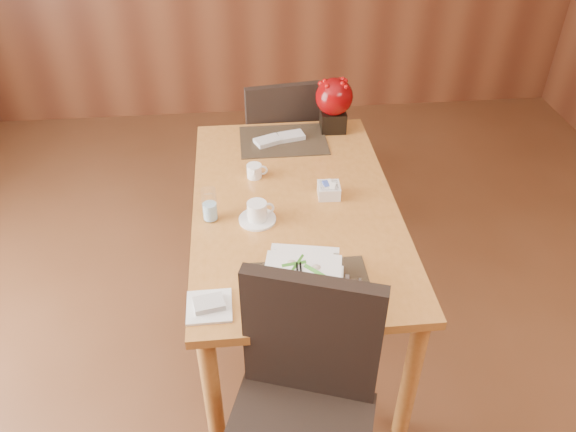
{
  "coord_description": "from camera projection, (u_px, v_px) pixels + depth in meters",
  "views": [
    {
      "loc": [
        -0.23,
        -1.4,
        2.22
      ],
      "look_at": [
        -0.05,
        0.35,
        0.87
      ],
      "focal_mm": 35.0,
      "sensor_mm": 36.0,
      "label": 1
    }
  ],
  "objects": [
    {
      "name": "placemat_far",
      "position": [
        283.0,
        140.0,
        2.93
      ],
      "size": [
        0.45,
        0.33,
        0.01
      ],
      "primitive_type": "cube",
      "color": "black",
      "rests_on": "dining_table"
    },
    {
      "name": "dining_table",
      "position": [
        294.0,
        220.0,
        2.56
      ],
      "size": [
        0.9,
        1.5,
        0.75
      ],
      "color": "#C37C36",
      "rests_on": "ground"
    },
    {
      "name": "creamer_jug",
      "position": [
        254.0,
        171.0,
        2.64
      ],
      "size": [
        0.09,
        0.09,
        0.07
      ],
      "primitive_type": null,
      "rotation": [
        0.0,
        0.0,
        -0.03
      ],
      "color": "white",
      "rests_on": "dining_table"
    },
    {
      "name": "water_glass",
      "position": [
        209.0,
        205.0,
        2.36
      ],
      "size": [
        0.07,
        0.07,
        0.15
      ],
      "primitive_type": "cylinder",
      "rotation": [
        0.0,
        0.0,
        -0.1
      ],
      "color": "silver",
      "rests_on": "dining_table"
    },
    {
      "name": "bread_plate",
      "position": [
        209.0,
        307.0,
        1.99
      ],
      "size": [
        0.16,
        0.16,
        0.01
      ],
      "primitive_type": "cube",
      "rotation": [
        0.0,
        0.0,
        0.01
      ],
      "color": "white",
      "rests_on": "dining_table"
    },
    {
      "name": "napkins_far",
      "position": [
        281.0,
        138.0,
        2.92
      ],
      "size": [
        0.28,
        0.17,
        0.02
      ],
      "primitive_type": null,
      "rotation": [
        0.0,
        0.0,
        0.3
      ],
      "color": "silver",
      "rests_on": "dining_table"
    },
    {
      "name": "sugar_caddy",
      "position": [
        329.0,
        190.0,
        2.52
      ],
      "size": [
        0.1,
        0.1,
        0.06
      ],
      "primitive_type": "cube",
      "rotation": [
        0.0,
        0.0,
        -0.05
      ],
      "color": "white",
      "rests_on": "dining_table"
    },
    {
      "name": "ground",
      "position": [
        308.0,
        419.0,
        2.48
      ],
      "size": [
        6.0,
        6.0,
        0.0
      ],
      "primitive_type": "plane",
      "color": "brown",
      "rests_on": "ground"
    },
    {
      "name": "far_chair",
      "position": [
        279.0,
        142.0,
        3.35
      ],
      "size": [
        0.49,
        0.5,
        0.95
      ],
      "rotation": [
        0.0,
        0.0,
        3.27
      ],
      "color": "black",
      "rests_on": "ground"
    },
    {
      "name": "placemat_near",
      "position": [
        311.0,
        290.0,
        2.06
      ],
      "size": [
        0.45,
        0.33,
        0.01
      ],
      "primitive_type": "cube",
      "color": "black",
      "rests_on": "dining_table"
    },
    {
      "name": "coffee_cup",
      "position": [
        257.0,
        213.0,
        2.37
      ],
      "size": [
        0.16,
        0.16,
        0.09
      ],
      "rotation": [
        0.0,
        0.0,
        0.17
      ],
      "color": "white",
      "rests_on": "dining_table"
    },
    {
      "name": "berry_decor",
      "position": [
        334.0,
        101.0,
        2.93
      ],
      "size": [
        0.2,
        0.2,
        0.29
      ],
      "rotation": [
        0.0,
        0.0,
        -0.03
      ],
      "color": "black",
      "rests_on": "dining_table"
    },
    {
      "name": "near_chair",
      "position": [
        302.0,
        404.0,
        1.87
      ],
      "size": [
        0.61,
        0.61,
        1.04
      ],
      "rotation": [
        0.0,
        0.0,
        -0.33
      ],
      "color": "black",
      "rests_on": "ground"
    },
    {
      "name": "soup_setting",
      "position": [
        302.0,
        282.0,
        2.01
      ],
      "size": [
        0.35,
        0.35,
        0.12
      ],
      "rotation": [
        0.0,
        0.0,
        -0.2
      ],
      "color": "white",
      "rests_on": "dining_table"
    }
  ]
}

